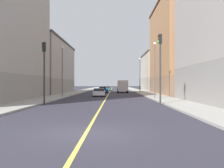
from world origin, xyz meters
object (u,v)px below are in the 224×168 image
object	(u,v)px
building_left_far	(160,72)
car_white	(99,92)
building_left_mid	(180,48)
street_lamp_left_far	(140,72)
car_teal	(107,89)
street_lamp_right_near	(62,66)
building_right_midblock	(45,67)
car_blue	(103,90)
street_lamp_left_near	(155,64)
traffic_light_left_near	(160,60)
traffic_light_right_near	(44,64)
box_truck	(123,86)

from	to	relation	value
building_left_far	car_white	distance (m)	32.56
building_left_mid	street_lamp_left_far	xyz separation A→B (m)	(-7.28, 5.38, -4.24)
car_teal	building_left_mid	bearing A→B (deg)	-58.61
street_lamp_right_near	car_teal	xyz separation A→B (m)	(5.67, 35.25, -4.08)
building_right_midblock	car_blue	xyz separation A→B (m)	(12.55, 1.92, -4.96)
street_lamp_left_far	street_lamp_left_near	bearing A→B (deg)	-90.00
car_blue	traffic_light_left_near	bearing A→B (deg)	-77.84
traffic_light_right_near	box_truck	bearing A→B (deg)	75.50
traffic_light_right_near	street_lamp_right_near	world-z (taller)	street_lamp_right_near
building_left_far	traffic_light_left_near	size ratio (longest dim) A/B	2.60
building_left_mid	car_teal	xyz separation A→B (m)	(-14.85, 24.34, -8.24)
street_lamp_right_near	box_truck	world-z (taller)	street_lamp_right_near
traffic_light_left_near	car_blue	world-z (taller)	traffic_light_left_near
traffic_light_right_near	box_truck	xyz separation A→B (m)	(8.71, 33.69, -2.43)
building_left_mid	traffic_light_left_near	bearing A→B (deg)	-108.94
street_lamp_left_near	street_lamp_left_far	bearing A→B (deg)	90.00
traffic_light_left_near	car_white	distance (m)	18.87
building_right_midblock	car_white	distance (m)	18.89
building_left_far	traffic_light_right_near	xyz separation A→B (m)	(-19.54, -45.55, -1.30)
car_blue	car_teal	world-z (taller)	car_blue
street_lamp_right_near	street_lamp_left_far	distance (m)	21.00
street_lamp_left_far	car_teal	world-z (taller)	street_lamp_left_far
car_blue	traffic_light_right_near	bearing A→B (deg)	-97.58
traffic_light_right_near	box_truck	distance (m)	34.88
building_left_mid	street_lamp_right_near	bearing A→B (deg)	-151.99
car_blue	street_lamp_right_near	bearing A→B (deg)	-105.50
street_lamp_left_far	car_blue	bearing A→B (deg)	161.07
car_blue	car_teal	bearing A→B (deg)	88.61
building_left_mid	car_teal	bearing A→B (deg)	121.39
car_white	building_left_mid	bearing A→B (deg)	24.71
car_blue	box_truck	xyz separation A→B (m)	(4.42, 1.42, 0.83)
building_left_far	car_white	world-z (taller)	building_left_far
building_left_far	street_lamp_left_near	size ratio (longest dim) A/B	2.37
street_lamp_right_near	box_truck	size ratio (longest dim) A/B	1.13
traffic_light_right_near	car_teal	bearing A→B (deg)	84.48
car_white	box_truck	world-z (taller)	box_truck
building_left_mid	car_teal	world-z (taller)	building_left_mid
traffic_light_left_near	building_left_far	bearing A→B (deg)	79.68
street_lamp_left_near	car_blue	world-z (taller)	street_lamp_left_near
street_lamp_right_near	car_blue	distance (m)	20.15
building_right_midblock	traffic_light_right_near	xyz separation A→B (m)	(8.26, -30.34, -1.71)
traffic_light_right_near	building_left_mid	bearing A→B (deg)	51.04
building_left_far	car_blue	distance (m)	20.73
building_left_far	car_blue	world-z (taller)	building_left_far
street_lamp_left_near	traffic_light_left_near	bearing A→B (deg)	-96.02
street_lamp_left_near	street_lamp_left_far	size ratio (longest dim) A/B	1.01
traffic_light_left_near	building_left_mid	bearing A→B (deg)	71.06
building_left_mid	street_lamp_left_near	bearing A→B (deg)	-116.58
traffic_light_left_near	street_lamp_left_near	xyz separation A→B (m)	(1.01, 9.62, 0.31)
building_right_midblock	building_left_mid	bearing A→B (deg)	-12.54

